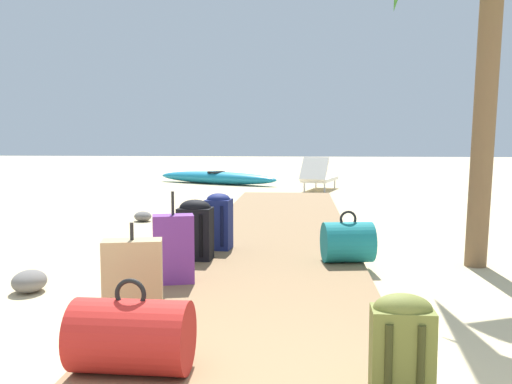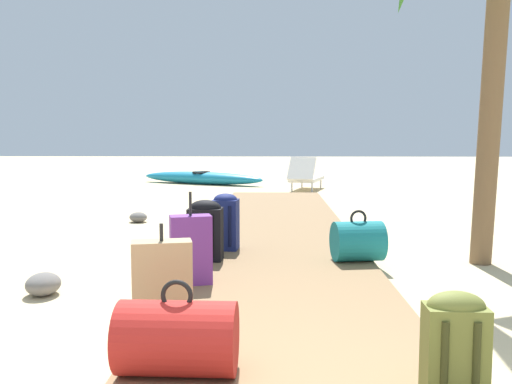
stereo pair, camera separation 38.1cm
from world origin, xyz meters
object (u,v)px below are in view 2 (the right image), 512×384
Objects in this scene: backpack_navy at (226,220)px; kayak at (201,178)px; backpack_olive at (455,343)px; duffel_bag_red at (177,338)px; backpack_black at (205,229)px; suitcase_purple at (191,249)px; suitcase_tan at (162,282)px; duffel_bag_teal at (358,241)px; lounge_chair at (306,177)px.

backpack_navy reaches higher than kayak.
backpack_navy reaches higher than backpack_olive.
duffel_bag_red is 1.03× the size of backpack_black.
backpack_navy is at bearing -81.38° from kayak.
backpack_navy is at bearing 83.20° from suitcase_purple.
duffel_bag_red is at bearing -89.75° from backpack_navy.
backpack_black is (0.06, 1.88, 0.04)m from suitcase_tan.
backpack_olive is at bearing -33.50° from suitcase_tan.
suitcase_purple is 0.89m from backpack_black.
backpack_navy is (0.22, 2.41, 0.05)m from suitcase_tan.
duffel_bag_red is 1.21× the size of backpack_olive.
suitcase_tan reaches higher than backpack_black.
suitcase_tan is at bearing 146.50° from backpack_olive.
duffel_bag_teal reaches higher than kayak.
lounge_chair is 0.45× the size of kayak.
lounge_chair is 3.18m from kayak.
backpack_olive is at bearing -68.82° from backpack_navy.
duffel_bag_teal is 0.87× the size of backpack_navy.
suitcase_tan reaches higher than kayak.
suitcase_purple is 1.24× the size of duffel_bag_red.
suitcase_tan reaches higher than backpack_olive.
suitcase_purple reaches higher than backpack_black.
suitcase_purple reaches higher than lounge_chair.
duffel_bag_teal is 0.86× the size of duffel_bag_red.
duffel_bag_red is 1.01× the size of backpack_navy.
backpack_black is (0.02, 0.89, 0.03)m from suitcase_purple.
backpack_olive is 0.31× the size of lounge_chair.
kayak is at bearing 95.80° from suitcase_tan.
backpack_olive is (0.00, -2.90, 0.07)m from duffel_bag_teal.
backpack_navy is at bearing -99.80° from lounge_chair.
duffel_bag_red is 1.34m from backpack_olive.
suitcase_tan is (-0.05, -0.99, -0.01)m from suitcase_purple.
lounge_chair is (1.46, 8.07, -0.06)m from backpack_black.
backpack_black is at bearing 179.76° from duffel_bag_teal.
duffel_bag_red is (-1.31, -2.67, -0.00)m from duffel_bag_teal.
suitcase_tan is 2.42m from backpack_navy.
kayak is (-1.23, 10.64, -0.19)m from suitcase_purple.
suitcase_tan is at bearing -95.10° from backpack_navy.
lounge_chair is at bearing 90.16° from backpack_olive.
suitcase_purple is 0.99m from suitcase_tan.
suitcase_tan reaches higher than duffel_bag_teal.
backpack_olive reaches higher than duffel_bag_teal.
kayak is (-2.70, 1.68, -0.16)m from lounge_chair.
suitcase_tan is 0.40× the size of lounge_chair.
backpack_black is at bearing 93.59° from duffel_bag_red.
backpack_black reaches higher than duffel_bag_red.
duffel_bag_red is at bearing -96.83° from lounge_chair.
backpack_olive is (1.55, -1.02, -0.01)m from suitcase_tan.
duffel_bag_teal is at bearing -74.40° from kayak.
duffel_bag_teal is 8.07m from lounge_chair.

